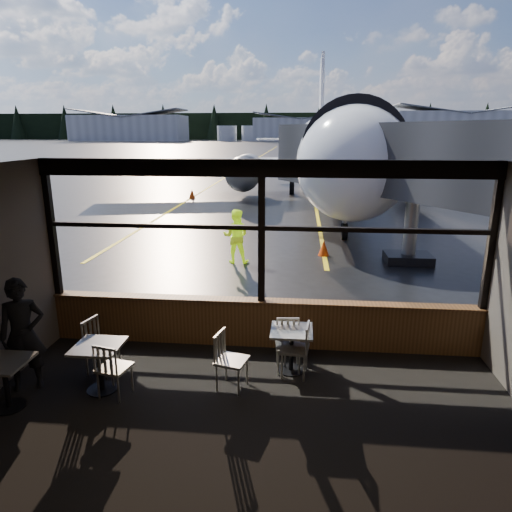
# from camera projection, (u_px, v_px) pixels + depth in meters

# --- Properties ---
(ground_plane) EXTENTS (520.00, 520.00, 0.00)m
(ground_plane) POSITION_uv_depth(u_px,v_px,m) (300.00, 146.00, 123.88)
(ground_plane) COLOR black
(ground_plane) RESTS_ON ground
(carpet_floor) EXTENTS (8.00, 6.00, 0.01)m
(carpet_floor) POSITION_uv_depth(u_px,v_px,m) (241.00, 450.00, 5.85)
(carpet_floor) COLOR black
(carpet_floor) RESTS_ON ground
(ceiling) EXTENTS (8.00, 6.00, 0.04)m
(ceiling) POSITION_uv_depth(u_px,v_px,m) (238.00, 176.00, 4.93)
(ceiling) COLOR #38332D
(ceiling) RESTS_ON ground
(window_sill) EXTENTS (8.00, 0.28, 0.90)m
(window_sill) POSITION_uv_depth(u_px,v_px,m) (261.00, 324.00, 8.61)
(window_sill) COLOR #57341A
(window_sill) RESTS_ON ground
(window_header) EXTENTS (8.00, 0.18, 0.30)m
(window_header) POSITION_uv_depth(u_px,v_px,m) (262.00, 168.00, 7.84)
(window_header) COLOR black
(window_header) RESTS_ON ground
(mullion_left) EXTENTS (0.12, 0.12, 2.60)m
(mullion_left) POSITION_uv_depth(u_px,v_px,m) (52.00, 229.00, 8.52)
(mullion_left) COLOR black
(mullion_left) RESTS_ON ground
(mullion_centre) EXTENTS (0.12, 0.12, 2.60)m
(mullion_centre) POSITION_uv_depth(u_px,v_px,m) (262.00, 233.00, 8.15)
(mullion_centre) COLOR black
(mullion_centre) RESTS_ON ground
(mullion_right) EXTENTS (0.12, 0.12, 2.60)m
(mullion_right) POSITION_uv_depth(u_px,v_px,m) (492.00, 238.00, 7.77)
(mullion_right) COLOR black
(mullion_right) RESTS_ON ground
(window_transom) EXTENTS (8.00, 0.10, 0.08)m
(window_transom) POSITION_uv_depth(u_px,v_px,m) (262.00, 228.00, 8.12)
(window_transom) COLOR black
(window_transom) RESTS_ON ground
(airliner) EXTENTS (29.45, 35.31, 10.77)m
(airliner) POSITION_uv_depth(u_px,v_px,m) (331.00, 106.00, 27.22)
(airliner) COLOR white
(airliner) RESTS_ON ground_plane
(jet_bridge) EXTENTS (8.37, 10.22, 4.46)m
(jet_bridge) POSITION_uv_depth(u_px,v_px,m) (403.00, 194.00, 13.08)
(jet_bridge) COLOR #28292B
(jet_bridge) RESTS_ON ground_plane
(cafe_table_near) EXTENTS (0.70, 0.70, 0.77)m
(cafe_table_near) POSITION_uv_depth(u_px,v_px,m) (291.00, 350.00, 7.71)
(cafe_table_near) COLOR #99958D
(cafe_table_near) RESTS_ON carpet_floor
(cafe_table_mid) EXTENTS (0.71, 0.71, 0.79)m
(cafe_table_mid) POSITION_uv_depth(u_px,v_px,m) (100.00, 368.00, 7.12)
(cafe_table_mid) COLOR gray
(cafe_table_mid) RESTS_ON carpet_floor
(cafe_table_left) EXTENTS (0.70, 0.70, 0.76)m
(cafe_table_left) POSITION_uv_depth(u_px,v_px,m) (6.00, 385.00, 6.67)
(cafe_table_left) COLOR gray
(cafe_table_left) RESTS_ON carpet_floor
(chair_near_e) EXTENTS (0.57, 0.57, 0.94)m
(chair_near_e) POSITION_uv_depth(u_px,v_px,m) (295.00, 349.00, 7.55)
(chair_near_e) COLOR #B0AA9F
(chair_near_e) RESTS_ON carpet_floor
(chair_near_w) EXTENTS (0.63, 0.63, 0.95)m
(chair_near_w) POSITION_uv_depth(u_px,v_px,m) (232.00, 361.00, 7.16)
(chair_near_w) COLOR #BBB6A8
(chair_near_w) RESTS_ON carpet_floor
(chair_near_n) EXTENTS (0.54, 0.54, 0.90)m
(chair_near_n) POSITION_uv_depth(u_px,v_px,m) (288.00, 346.00, 7.71)
(chair_near_n) COLOR #B1ADA0
(chair_near_n) RESTS_ON carpet_floor
(chair_mid_s) EXTENTS (0.61, 0.61, 0.93)m
(chair_mid_s) POSITION_uv_depth(u_px,v_px,m) (114.00, 368.00, 6.97)
(chair_mid_s) COLOR beige
(chair_mid_s) RESTS_ON carpet_floor
(chair_mid_w) EXTENTS (0.64, 0.64, 0.96)m
(chair_mid_w) POSITION_uv_depth(u_px,v_px,m) (102.00, 347.00, 7.63)
(chair_mid_w) COLOR #BAB5A8
(chair_mid_w) RESTS_ON carpet_floor
(passenger) EXTENTS (0.79, 0.69, 1.82)m
(passenger) POSITION_uv_depth(u_px,v_px,m) (23.00, 335.00, 7.08)
(passenger) COLOR black
(passenger) RESTS_ON carpet_floor
(ground_crew) EXTENTS (0.83, 0.66, 1.66)m
(ground_crew) POSITION_uv_depth(u_px,v_px,m) (236.00, 236.00, 14.06)
(ground_crew) COLOR #BFF219
(ground_crew) RESTS_ON ground_plane
(cone_nose) EXTENTS (0.36, 0.36, 0.51)m
(cone_nose) POSITION_uv_depth(u_px,v_px,m) (324.00, 248.00, 14.97)
(cone_nose) COLOR #F95407
(cone_nose) RESTS_ON ground_plane
(cone_wing) EXTENTS (0.39, 0.39, 0.54)m
(cone_wing) POSITION_uv_depth(u_px,v_px,m) (192.00, 194.00, 27.72)
(cone_wing) COLOR #F74807
(cone_wing) RESTS_ON ground_plane
(hangar_left) EXTENTS (45.00, 18.00, 11.00)m
(hangar_left) POSITION_uv_depth(u_px,v_px,m) (130.00, 127.00, 186.64)
(hangar_left) COLOR silver
(hangar_left) RESTS_ON ground_plane
(hangar_mid) EXTENTS (38.00, 15.00, 10.00)m
(hangar_mid) POSITION_uv_depth(u_px,v_px,m) (301.00, 128.00, 184.92)
(hangar_mid) COLOR silver
(hangar_mid) RESTS_ON ground_plane
(hangar_right) EXTENTS (50.00, 20.00, 12.00)m
(hangar_right) POSITION_uv_depth(u_px,v_px,m) (460.00, 125.00, 172.23)
(hangar_right) COLOR silver
(hangar_right) RESTS_ON ground_plane
(fuel_tank_a) EXTENTS (8.00, 8.00, 6.00)m
(fuel_tank_a) POSITION_uv_depth(u_px,v_px,m) (227.00, 133.00, 185.42)
(fuel_tank_a) COLOR silver
(fuel_tank_a) RESTS_ON ground_plane
(fuel_tank_b) EXTENTS (8.00, 8.00, 6.00)m
(fuel_tank_b) POSITION_uv_depth(u_px,v_px,m) (251.00, 133.00, 184.47)
(fuel_tank_b) COLOR silver
(fuel_tank_b) RESTS_ON ground_plane
(fuel_tank_c) EXTENTS (8.00, 8.00, 6.00)m
(fuel_tank_c) POSITION_uv_depth(u_px,v_px,m) (276.00, 133.00, 183.52)
(fuel_tank_c) COLOR silver
(fuel_tank_c) RESTS_ON ground_plane
(treeline) EXTENTS (360.00, 3.00, 12.00)m
(treeline) POSITION_uv_depth(u_px,v_px,m) (301.00, 126.00, 208.64)
(treeline) COLOR black
(treeline) RESTS_ON ground_plane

